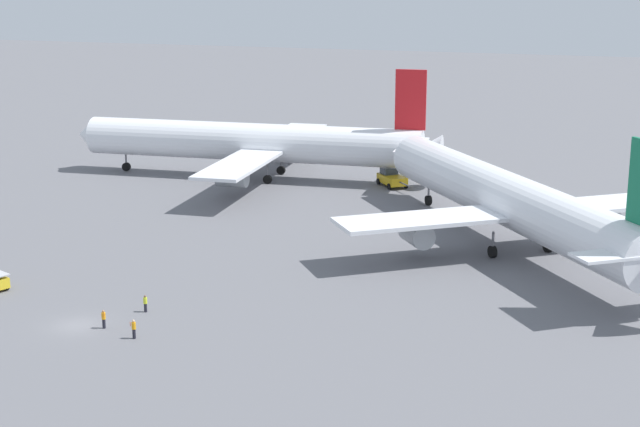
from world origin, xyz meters
name	(u,v)px	position (x,y,z in m)	size (l,w,h in m)	color
ground_plane	(77,325)	(0.00, 0.00, 0.00)	(600.00, 600.00, 0.00)	slate
airliner_at_gate_left	(254,143)	(-9.86, 62.46, 5.35)	(56.83, 46.80, 16.77)	white
airliner_being_pushed	(508,200)	(31.57, 37.42, 5.44)	(40.50, 48.83, 16.03)	white
pushback_tug	(392,178)	(11.00, 63.83, 1.18)	(6.49, 7.32, 2.80)	gold
ground_crew_wing_walker_right	(104,319)	(2.59, 0.17, 0.87)	(0.40, 0.43, 1.67)	black
ground_crew_ramp_agent_by_cones	(134,329)	(6.30, -1.10, 0.88)	(0.50, 0.36, 1.69)	black
ground_crew_marshaller_foreground	(145,303)	(3.94, 5.04, 0.83)	(0.36, 0.36, 1.60)	black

